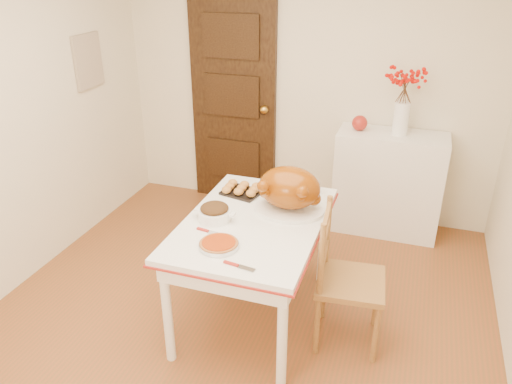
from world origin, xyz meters
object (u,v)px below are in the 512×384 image
(turkey_platter, at_px, (289,190))
(pumpkin_pie, at_px, (219,244))
(sideboard, at_px, (388,183))
(kitchen_table, at_px, (254,270))
(chair_oak, at_px, (351,279))

(turkey_platter, bearing_deg, pumpkin_pie, -101.66)
(turkey_platter, bearing_deg, sideboard, 80.46)
(kitchen_table, relative_size, pumpkin_pie, 5.47)
(kitchen_table, distance_m, pumpkin_pie, 0.56)
(sideboard, relative_size, chair_oak, 0.98)
(sideboard, distance_m, kitchen_table, 1.72)
(kitchen_table, xyz_separation_m, pumpkin_pie, (-0.09, -0.38, 0.41))
(sideboard, bearing_deg, turkey_platter, -112.67)
(chair_oak, xyz_separation_m, turkey_platter, (-0.48, 0.23, 0.45))
(kitchen_table, height_order, chair_oak, chair_oak)
(chair_oak, relative_size, turkey_platter, 1.97)
(sideboard, relative_size, turkey_platter, 1.93)
(kitchen_table, height_order, turkey_platter, turkey_platter)
(pumpkin_pie, bearing_deg, kitchen_table, 76.97)
(kitchen_table, distance_m, turkey_platter, 0.60)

